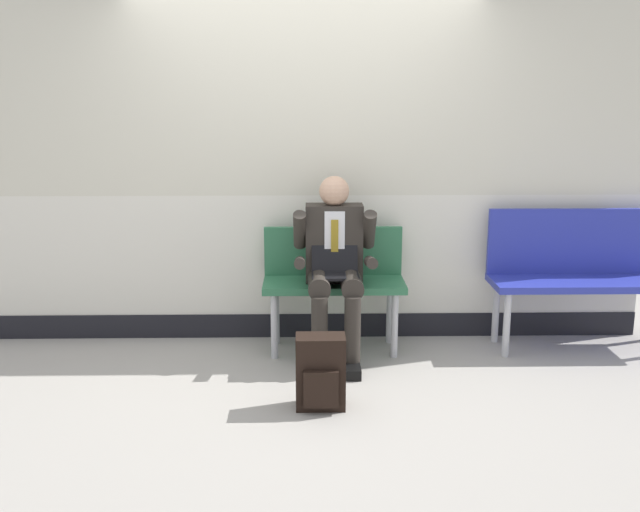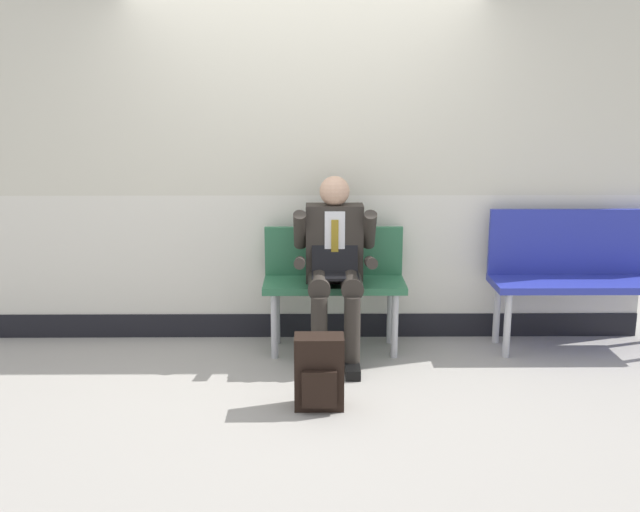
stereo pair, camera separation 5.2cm
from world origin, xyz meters
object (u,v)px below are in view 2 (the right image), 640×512
Objects in this scene: bench_with_person at (334,276)px; person_seated at (335,263)px; bench_empty at (581,268)px; backpack at (319,373)px.

person_seated is at bearing -90.00° from bench_with_person.
bench_with_person is 0.77× the size of bench_empty.
bench_with_person is at bearing 90.00° from person_seated.
person_seated is 2.85× the size of backpack.
bench_empty is (1.79, 0.01, 0.05)m from bench_with_person.
person_seated reaches higher than bench_empty.
backpack is (-0.11, -1.03, -0.32)m from bench_with_person.
person_seated is (-0.00, -0.19, 0.15)m from bench_with_person.
backpack is at bearing -96.32° from bench_with_person.
person_seated is 0.97m from backpack.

